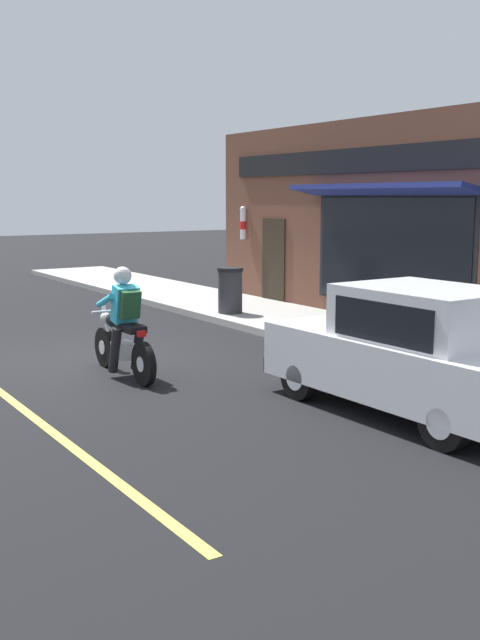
{
  "coord_description": "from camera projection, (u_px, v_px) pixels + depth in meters",
  "views": [
    {
      "loc": [
        -4.44,
        -11.28,
        2.61
      ],
      "look_at": [
        1.06,
        -2.84,
        0.95
      ],
      "focal_mm": 42.0,
      "sensor_mm": 36.0,
      "label": 1
    }
  ],
  "objects": [
    {
      "name": "storefront_building",
      "position": [
        359.0,
        221.0,
        15.75
      ],
      "size": [
        1.25,
        9.77,
        4.2
      ],
      "color": "brown",
      "rests_on": "ground"
    },
    {
      "name": "motorcycle_with_rider",
      "position": [
        123.0,
        331.0,
        10.93
      ],
      "size": [
        0.56,
        2.02,
        1.62
      ],
      "color": "black",
      "rests_on": "ground"
    },
    {
      "name": "ground_plane",
      "position": [
        90.0,
        360.0,
        12.14
      ],
      "size": [
        80.0,
        80.0,
        0.0
      ],
      "primitive_type": "plane",
      "color": "black"
    },
    {
      "name": "trash_bin",
      "position": [
        230.0,
        290.0,
        16.05
      ],
      "size": [
        0.56,
        0.56,
        0.98
      ],
      "color": "#2D2D33",
      "rests_on": "sidewalk_curb"
    },
    {
      "name": "sidewalk_curb",
      "position": [
        238.0,
        309.0,
        17.19
      ],
      "size": [
        2.6,
        22.0,
        0.14
      ],
      "primitive_type": "cube",
      "color": "#ADAAA3",
      "rests_on": "ground"
    },
    {
      "name": "car_hatchback",
      "position": [
        413.0,
        352.0,
        9.0
      ],
      "size": [
        1.71,
        3.81,
        1.57
      ],
      "color": "black",
      "rests_on": "ground"
    }
  ]
}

